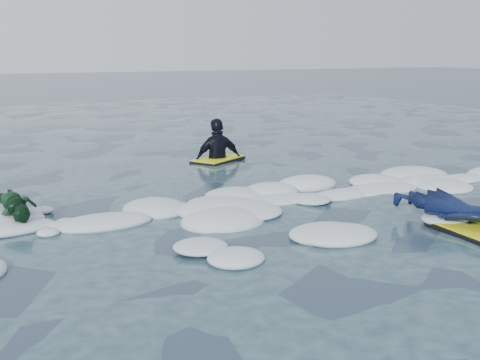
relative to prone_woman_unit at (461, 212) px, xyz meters
name	(u,v)px	position (x,y,z in m)	size (l,w,h in m)	color
ground	(308,233)	(-1.79, 0.73, -0.23)	(120.00, 120.00, 0.00)	#19273C
foam_band	(267,213)	(-1.79, 1.76, -0.23)	(12.00, 3.10, 0.30)	white
prone_woman_unit	(461,212)	(0.00, 0.00, 0.00)	(0.94, 1.78, 0.44)	black
prone_child_unit	(16,208)	(-4.95, 2.77, -0.02)	(0.63, 1.11, 0.41)	black
waiting_rider_unit	(218,161)	(-0.76, 5.67, -0.21)	(1.32, 1.14, 1.73)	black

